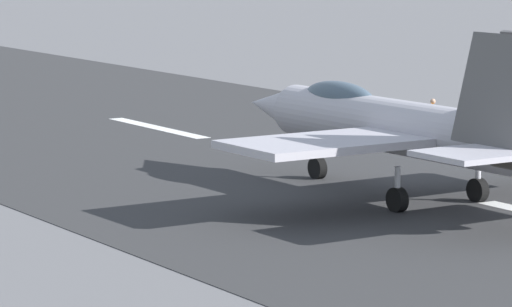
% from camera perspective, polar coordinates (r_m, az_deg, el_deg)
% --- Properties ---
extents(fighter_jet, '(16.22, 13.35, 5.54)m').
position_cam_1_polar(fighter_jet, '(47.86, 5.64, 1.05)').
color(fighter_jet, '#ADAAB3').
rests_on(fighter_jet, ground).
extents(crew_person, '(0.46, 0.63, 1.74)m').
position_cam_1_polar(crew_person, '(61.64, 6.66, 1.26)').
color(crew_person, '#1E2338').
rests_on(crew_person, ground).
extents(marker_cone_far, '(0.44, 0.44, 0.55)m').
position_cam_1_polar(marker_cone_far, '(72.26, 4.51, 1.84)').
color(marker_cone_far, orange).
rests_on(marker_cone_far, ground).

